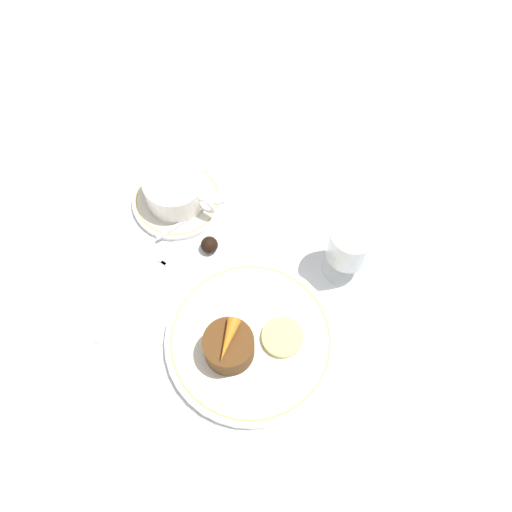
{
  "coord_description": "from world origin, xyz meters",
  "views": [
    {
      "loc": [
        0.11,
        -0.25,
        0.8
      ],
      "look_at": [
        -0.07,
        0.04,
        0.04
      ],
      "focal_mm": 42.0,
      "sensor_mm": 36.0,
      "label": 1
    }
  ],
  "objects_px": {
    "dessert_cake": "(229,347)",
    "wine_glass": "(350,246)",
    "coffee_cup": "(175,188)",
    "fork": "(153,275)",
    "dinner_plate": "(251,341)"
  },
  "relations": [
    {
      "from": "dessert_cake",
      "to": "wine_glass",
      "type": "bearing_deg",
      "value": 71.0
    },
    {
      "from": "coffee_cup",
      "to": "wine_glass",
      "type": "xyz_separation_m",
      "value": [
        0.27,
        0.04,
        0.03
      ]
    },
    {
      "from": "wine_glass",
      "to": "fork",
      "type": "height_order",
      "value": "wine_glass"
    },
    {
      "from": "dinner_plate",
      "to": "coffee_cup",
      "type": "height_order",
      "value": "coffee_cup"
    },
    {
      "from": "wine_glass",
      "to": "dessert_cake",
      "type": "bearing_deg",
      "value": -109.0
    },
    {
      "from": "coffee_cup",
      "to": "fork",
      "type": "relative_size",
      "value": 0.59
    },
    {
      "from": "dinner_plate",
      "to": "coffee_cup",
      "type": "relative_size",
      "value": 1.98
    },
    {
      "from": "wine_glass",
      "to": "fork",
      "type": "xyz_separation_m",
      "value": [
        -0.23,
        -0.16,
        -0.07
      ]
    },
    {
      "from": "dinner_plate",
      "to": "coffee_cup",
      "type": "bearing_deg",
      "value": 148.66
    },
    {
      "from": "coffee_cup",
      "to": "dinner_plate",
      "type": "bearing_deg",
      "value": -31.34
    },
    {
      "from": "dinner_plate",
      "to": "fork",
      "type": "bearing_deg",
      "value": 177.2
    },
    {
      "from": "coffee_cup",
      "to": "fork",
      "type": "height_order",
      "value": "coffee_cup"
    },
    {
      "from": "fork",
      "to": "dessert_cake",
      "type": "bearing_deg",
      "value": -13.44
    },
    {
      "from": "dinner_plate",
      "to": "fork",
      "type": "distance_m",
      "value": 0.17
    },
    {
      "from": "fork",
      "to": "dessert_cake",
      "type": "height_order",
      "value": "dessert_cake"
    }
  ]
}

